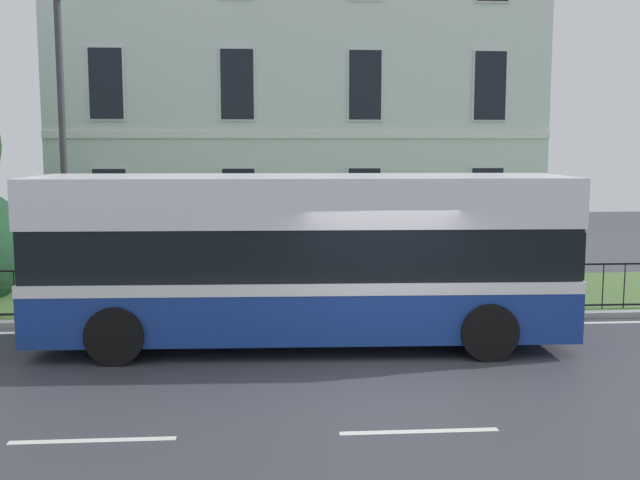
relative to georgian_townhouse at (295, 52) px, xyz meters
name	(u,v)px	position (x,y,z in m)	size (l,w,h in m)	color
ground_plane	(385,370)	(0.85, -14.31, -6.64)	(60.00, 56.00, 0.18)	#3D3D45
georgian_townhouse	(295,52)	(0.00, 0.00, 0.00)	(14.54, 9.18, 12.93)	silver
iron_verge_railing	(317,289)	(0.00, -10.76, -6.00)	(13.91, 0.04, 0.97)	black
single_decker_bus	(303,256)	(-0.38, -12.69, -5.03)	(9.40, 2.80, 3.01)	navy
street_lamp_post	(62,125)	(-5.07, -10.30, -2.69)	(0.36, 0.24, 6.64)	#333338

